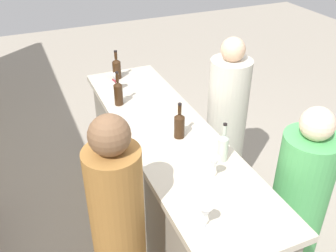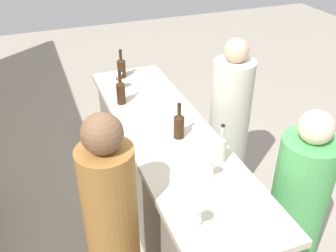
# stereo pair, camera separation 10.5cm
# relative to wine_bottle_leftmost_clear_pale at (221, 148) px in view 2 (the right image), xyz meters

# --- Properties ---
(ground_plane) EXTENTS (12.00, 12.00, 0.00)m
(ground_plane) POSITION_rel_wine_bottle_leftmost_clear_pale_xyz_m (0.46, 0.20, -1.09)
(ground_plane) COLOR #9E9384
(bar_counter) EXTENTS (2.50, 0.66, 0.98)m
(bar_counter) POSITION_rel_wine_bottle_leftmost_clear_pale_xyz_m (0.46, 0.20, -0.59)
(bar_counter) COLOR gray
(bar_counter) RESTS_ON ground
(wine_bottle_leftmost_clear_pale) EXTENTS (0.07, 0.07, 0.28)m
(wine_bottle_leftmost_clear_pale) POSITION_rel_wine_bottle_leftmost_clear_pale_xyz_m (0.00, 0.00, 0.00)
(wine_bottle_leftmost_clear_pale) COLOR #B7C6B2
(wine_bottle_leftmost_clear_pale) RESTS_ON bar_counter
(wine_bottle_second_left_amber_brown) EXTENTS (0.08, 0.08, 0.28)m
(wine_bottle_second_left_amber_brown) POSITION_rel_wine_bottle_leftmost_clear_pale_xyz_m (0.37, 0.15, -0.00)
(wine_bottle_second_left_amber_brown) COLOR #331E0F
(wine_bottle_second_left_amber_brown) RESTS_ON bar_counter
(wine_bottle_center_amber_brown) EXTENTS (0.07, 0.07, 0.30)m
(wine_bottle_center_amber_brown) POSITION_rel_wine_bottle_leftmost_clear_pale_xyz_m (1.02, 0.41, 0.01)
(wine_bottle_center_amber_brown) COLOR #331E0F
(wine_bottle_center_amber_brown) RESTS_ON bar_counter
(wine_bottle_second_right_amber_brown) EXTENTS (0.08, 0.08, 0.28)m
(wine_bottle_second_right_amber_brown) POSITION_rel_wine_bottle_leftmost_clear_pale_xyz_m (1.54, 0.27, -0.00)
(wine_bottle_second_right_amber_brown) COLOR #331E0F
(wine_bottle_second_right_amber_brown) RESTS_ON bar_counter
(wine_glass_near_left) EXTENTS (0.07, 0.07, 0.17)m
(wine_glass_near_left) POSITION_rel_wine_bottle_leftmost_clear_pale_xyz_m (-0.16, 0.16, 0.01)
(wine_glass_near_left) COLOR white
(wine_glass_near_left) RESTS_ON bar_counter
(wine_glass_near_center) EXTENTS (0.07, 0.07, 0.16)m
(wine_glass_near_center) POSITION_rel_wine_bottle_leftmost_clear_pale_xyz_m (1.28, 0.36, 0.00)
(wine_glass_near_center) COLOR white
(wine_glass_near_center) RESTS_ON bar_counter
(wine_glass_near_right) EXTENTS (0.08, 0.08, 0.16)m
(wine_glass_near_right) POSITION_rel_wine_bottle_leftmost_clear_pale_xyz_m (-0.50, 0.40, 0.01)
(wine_glass_near_right) COLOR white
(wine_glass_near_right) RESTS_ON bar_counter
(person_left_guest) EXTENTS (0.38, 0.38, 1.43)m
(person_left_guest) POSITION_rel_wine_bottle_leftmost_clear_pale_xyz_m (-0.30, -0.46, -0.44)
(person_left_guest) COLOR #4CA559
(person_left_guest) RESTS_ON ground
(person_center_guest) EXTENTS (0.37, 0.37, 1.54)m
(person_center_guest) POSITION_rel_wine_bottle_leftmost_clear_pale_xyz_m (0.73, -0.49, -0.38)
(person_center_guest) COLOR beige
(person_center_guest) RESTS_ON ground
(person_right_guest) EXTENTS (0.35, 0.35, 1.62)m
(person_right_guest) POSITION_rel_wine_bottle_leftmost_clear_pale_xyz_m (-0.22, 0.80, -0.32)
(person_right_guest) COLOR #9E6B33
(person_right_guest) RESTS_ON ground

